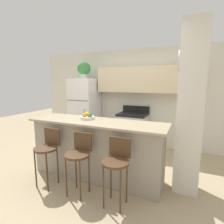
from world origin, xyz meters
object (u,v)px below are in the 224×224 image
bar_stool_mid (79,155)px  trash_bin (99,140)px  bar_stool_left (48,149)px  refrigerator (85,111)px  fruit_bowl (87,117)px  bar_stool_right (117,162)px  potted_plant_on_fridge (84,69)px  stove_range (133,130)px

bar_stool_mid → trash_bin: (-0.67, 1.86, -0.43)m
bar_stool_left → bar_stool_mid: (0.61, 0.00, 0.00)m
refrigerator → bar_stool_mid: size_ratio=1.93×
bar_stool_mid → fruit_bowl: size_ratio=3.58×
trash_bin → fruit_bowl: bearing=-70.0°
refrigerator → bar_stool_right: refrigerator is taller
bar_stool_left → trash_bin: size_ratio=2.45×
bar_stool_left → fruit_bowl: size_ratio=3.58×
bar_stool_mid → trash_bin: size_ratio=2.45×
refrigerator → bar_stool_left: bearing=-73.5°
bar_stool_left → trash_bin: 1.91m
bar_stool_right → fruit_bowl: (-0.82, 0.61, 0.45)m
bar_stool_right → fruit_bowl: fruit_bowl is taller
bar_stool_mid → fruit_bowl: 0.79m
bar_stool_left → bar_stool_right: 1.22m
bar_stool_right → potted_plant_on_fridge: bearing=131.1°
bar_stool_mid → stove_range: bearing=85.9°
bar_stool_right → trash_bin: size_ratio=2.45×
bar_stool_mid → bar_stool_right: bearing=0.0°
stove_range → potted_plant_on_fridge: (-1.39, -0.07, 1.59)m
stove_range → refrigerator: bearing=-177.0°
refrigerator → trash_bin: refrigerator is taller
potted_plant_on_fridge → trash_bin: (0.56, -0.26, -1.86)m
fruit_bowl → potted_plant_on_fridge: bearing=124.1°
fruit_bowl → stove_range: bearing=76.7°
refrigerator → potted_plant_on_fridge: size_ratio=3.96×
bar_stool_left → bar_stool_mid: bearing=0.0°
refrigerator → stove_range: size_ratio=1.68×
refrigerator → stove_range: bearing=3.0°
bar_stool_mid → potted_plant_on_fridge: size_ratio=2.06×
bar_stool_mid → trash_bin: 2.02m
stove_range → bar_stool_left: 2.32m
potted_plant_on_fridge → fruit_bowl: bearing=-55.9°
trash_bin → potted_plant_on_fridge: bearing=155.7°
stove_range → fruit_bowl: fruit_bowl is taller
bar_stool_left → fruit_bowl: bearing=57.1°
stove_range → bar_stool_mid: bearing=-94.1°
bar_stool_mid → potted_plant_on_fridge: bearing=120.3°
bar_stool_right → bar_stool_mid: bearing=180.0°
potted_plant_on_fridge → fruit_bowl: potted_plant_on_fridge is taller
stove_range → bar_stool_left: stove_range is taller
bar_stool_mid → fruit_bowl: bearing=109.6°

